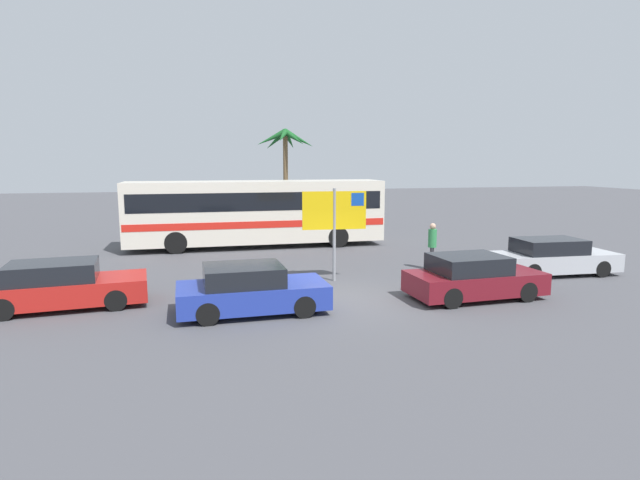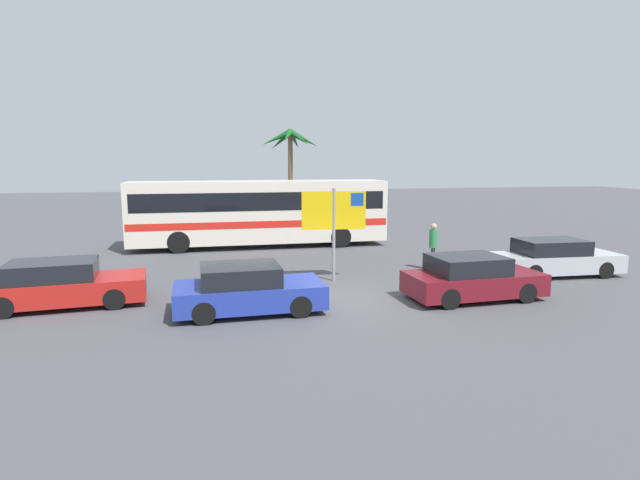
{
  "view_description": "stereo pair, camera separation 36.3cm",
  "coord_description": "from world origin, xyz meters",
  "px_view_note": "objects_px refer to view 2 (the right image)",
  "views": [
    {
      "loc": [
        -4.11,
        -14.18,
        4.08
      ],
      "look_at": [
        0.12,
        3.46,
        1.3
      ],
      "focal_mm": 28.67,
      "sensor_mm": 36.0,
      "label": 1
    },
    {
      "loc": [
        -3.76,
        -14.26,
        4.08
      ],
      "look_at": [
        0.12,
        3.46,
        1.3
      ],
      "focal_mm": 28.67,
      "sensor_mm": 36.0,
      "label": 2
    }
  ],
  "objects_px": {
    "car_red": "(61,285)",
    "bus_front_coach": "(259,210)",
    "ferry_sign": "(335,214)",
    "car_blue": "(247,290)",
    "car_silver": "(555,258)",
    "car_maroon": "(472,278)",
    "pedestrian_by_bus": "(433,242)"
  },
  "relations": [
    {
      "from": "car_red",
      "to": "bus_front_coach",
      "type": "bearing_deg",
      "value": 49.03
    },
    {
      "from": "bus_front_coach",
      "to": "ferry_sign",
      "type": "bearing_deg",
      "value": -77.04
    },
    {
      "from": "bus_front_coach",
      "to": "car_blue",
      "type": "distance_m",
      "value": 11.12
    },
    {
      "from": "car_blue",
      "to": "car_silver",
      "type": "bearing_deg",
      "value": 9.69
    },
    {
      "from": "car_silver",
      "to": "car_red",
      "type": "distance_m",
      "value": 16.38
    },
    {
      "from": "car_silver",
      "to": "car_blue",
      "type": "height_order",
      "value": "same"
    },
    {
      "from": "bus_front_coach",
      "to": "ferry_sign",
      "type": "distance_m",
      "value": 8.09
    },
    {
      "from": "ferry_sign",
      "to": "car_maroon",
      "type": "distance_m",
      "value": 4.97
    },
    {
      "from": "car_red",
      "to": "car_silver",
      "type": "bearing_deg",
      "value": -3.78
    },
    {
      "from": "car_red",
      "to": "car_maroon",
      "type": "bearing_deg",
      "value": -14.14
    },
    {
      "from": "car_blue",
      "to": "car_maroon",
      "type": "xyz_separation_m",
      "value": [
        6.68,
        -0.06,
        -0.0
      ]
    },
    {
      "from": "car_silver",
      "to": "car_blue",
      "type": "relative_size",
      "value": 1.1
    },
    {
      "from": "car_maroon",
      "to": "pedestrian_by_bus",
      "type": "height_order",
      "value": "pedestrian_by_bus"
    },
    {
      "from": "car_silver",
      "to": "car_maroon",
      "type": "relative_size",
      "value": 1.1
    },
    {
      "from": "car_blue",
      "to": "pedestrian_by_bus",
      "type": "relative_size",
      "value": 2.28
    },
    {
      "from": "ferry_sign",
      "to": "car_blue",
      "type": "bearing_deg",
      "value": -132.04
    },
    {
      "from": "bus_front_coach",
      "to": "car_silver",
      "type": "bearing_deg",
      "value": -41.67
    },
    {
      "from": "car_maroon",
      "to": "pedestrian_by_bus",
      "type": "distance_m",
      "value": 4.19
    },
    {
      "from": "bus_front_coach",
      "to": "car_silver",
      "type": "distance_m",
      "value": 13.18
    },
    {
      "from": "ferry_sign",
      "to": "car_silver",
      "type": "xyz_separation_m",
      "value": [
        8.0,
        -0.86,
        -1.69
      ]
    },
    {
      "from": "ferry_sign",
      "to": "pedestrian_by_bus",
      "type": "distance_m",
      "value": 4.37
    },
    {
      "from": "bus_front_coach",
      "to": "car_red",
      "type": "relative_size",
      "value": 2.66
    },
    {
      "from": "bus_front_coach",
      "to": "car_silver",
      "type": "relative_size",
      "value": 2.7
    },
    {
      "from": "car_red",
      "to": "pedestrian_by_bus",
      "type": "relative_size",
      "value": 2.56
    },
    {
      "from": "bus_front_coach",
      "to": "ferry_sign",
      "type": "height_order",
      "value": "ferry_sign"
    },
    {
      "from": "ferry_sign",
      "to": "car_red",
      "type": "distance_m",
      "value": 8.66
    },
    {
      "from": "car_red",
      "to": "car_blue",
      "type": "relative_size",
      "value": 1.12
    },
    {
      "from": "ferry_sign",
      "to": "bus_front_coach",
      "type": "bearing_deg",
      "value": 107.25
    },
    {
      "from": "car_maroon",
      "to": "car_blue",
      "type": "bearing_deg",
      "value": 176.81
    },
    {
      "from": "car_silver",
      "to": "car_maroon",
      "type": "xyz_separation_m",
      "value": [
        -4.56,
        -2.3,
        -0.0
      ]
    },
    {
      "from": "car_red",
      "to": "pedestrian_by_bus",
      "type": "distance_m",
      "value": 12.67
    },
    {
      "from": "car_blue",
      "to": "pedestrian_by_bus",
      "type": "bearing_deg",
      "value": 27.41
    }
  ]
}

